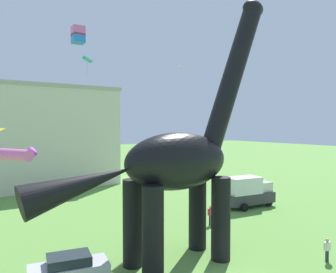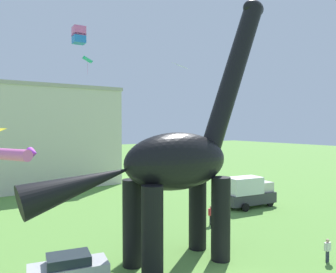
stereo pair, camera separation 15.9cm
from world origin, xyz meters
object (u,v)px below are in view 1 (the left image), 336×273
object	(u,v)px
person_near_flyer	(327,248)
person_watching_child	(211,213)
parked_box_truck	(248,191)
kite_far_left	(78,35)
kite_mid_left	(87,60)
kite_high_right	(19,155)
dinosaur_sculpture	(177,161)
kite_trailing	(180,66)
parked_sedan_left	(69,268)

from	to	relation	value
person_near_flyer	person_watching_child	xyz separation A→B (m)	(-0.98, 9.83, 0.13)
parked_box_truck	kite_far_left	world-z (taller)	kite_far_left
kite_mid_left	kite_high_right	world-z (taller)	kite_mid_left
kite_high_right	kite_far_left	bearing A→B (deg)	61.88
dinosaur_sculpture	kite_trailing	size ratio (longest dim) A/B	9.01
person_watching_child	person_near_flyer	bearing A→B (deg)	172.45
kite_mid_left	kite_trailing	bearing A→B (deg)	12.95
parked_box_truck	kite_far_left	size ratio (longest dim) A/B	4.11
person_near_flyer	kite_mid_left	bearing A→B (deg)	-18.98
parked_sedan_left	person_near_flyer	world-z (taller)	parked_sedan_left
parked_sedan_left	kite_mid_left	distance (m)	13.43
kite_mid_left	kite_far_left	bearing A→B (deg)	77.18
dinosaur_sculpture	kite_mid_left	distance (m)	9.54
person_watching_child	dinosaur_sculpture	bearing A→B (deg)	110.71
dinosaur_sculpture	kite_far_left	bearing A→B (deg)	120.36
parked_sedan_left	person_near_flyer	distance (m)	15.61
parked_sedan_left	kite_high_right	bearing A→B (deg)	-122.46
kite_far_left	kite_high_right	world-z (taller)	kite_far_left
dinosaur_sculpture	kite_far_left	size ratio (longest dim) A/B	12.40
parked_sedan_left	person_near_flyer	bearing A→B (deg)	-13.12
parked_sedan_left	parked_box_truck	distance (m)	21.51
dinosaur_sculpture	parked_sedan_left	xyz separation A→B (m)	(-6.36, 1.15, -5.54)
kite_trailing	person_near_flyer	bearing A→B (deg)	-82.02
person_near_flyer	dinosaur_sculpture	bearing A→B (deg)	-8.44
person_near_flyer	kite_trailing	bearing A→B (deg)	-57.38
person_near_flyer	kite_trailing	xyz separation A→B (m)	(-1.84, 13.10, 13.06)
dinosaur_sculpture	parked_sedan_left	bearing A→B (deg)	-171.54
dinosaur_sculpture	parked_box_truck	distance (m)	16.64
person_near_flyer	kite_trailing	size ratio (longest dim) A/B	0.75
kite_trailing	kite_high_right	size ratio (longest dim) A/B	1.11
person_near_flyer	person_watching_child	size ratio (longest dim) A/B	0.87
kite_trailing	parked_box_truck	bearing A→B (deg)	-5.49
person_watching_child	kite_far_left	bearing A→B (deg)	41.92
dinosaur_sculpture	person_near_flyer	bearing A→B (deg)	-14.41
parked_box_truck	person_near_flyer	xyz separation A→B (m)	(-6.35, -12.32, -0.76)
kite_far_left	kite_high_right	size ratio (longest dim) A/B	0.80
parked_sedan_left	kite_mid_left	size ratio (longest dim) A/B	3.65
parked_box_truck	person_near_flyer	size ratio (longest dim) A/B	3.97
person_near_flyer	kite_trailing	world-z (taller)	kite_trailing
person_watching_child	parked_sedan_left	bearing A→B (deg)	91.61
dinosaur_sculpture	parked_box_truck	bearing A→B (deg)	45.31
kite_high_right	dinosaur_sculpture	bearing A→B (deg)	12.04
person_near_flyer	kite_mid_left	size ratio (longest dim) A/B	1.20
kite_mid_left	person_near_flyer	bearing A→B (deg)	-43.61
person_near_flyer	person_watching_child	bearing A→B (deg)	-59.69
dinosaur_sculpture	parked_box_truck	world-z (taller)	dinosaur_sculpture
parked_sedan_left	kite_mid_left	world-z (taller)	kite_mid_left
kite_mid_left	parked_box_truck	bearing A→B (deg)	4.56
dinosaur_sculpture	person_watching_child	world-z (taller)	dinosaur_sculpture
person_watching_child	kite_mid_left	size ratio (longest dim) A/B	1.37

